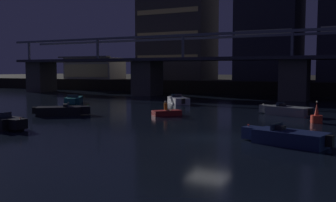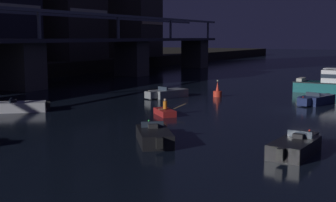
% 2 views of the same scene
% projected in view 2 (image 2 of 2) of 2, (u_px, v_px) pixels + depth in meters
% --- Properties ---
extents(ground_plane, '(400.00, 400.00, 0.00)m').
position_uv_depth(ground_plane, '(304.00, 111.00, 39.33)').
color(ground_plane, black).
extents(river_bridge, '(98.96, 6.40, 9.38)m').
position_uv_depth(river_bridge, '(22.00, 55.00, 54.66)').
color(river_bridge, '#4C4944').
rests_on(river_bridge, ground).
extents(cabin_cruiser_near_left, '(2.77, 9.16, 2.79)m').
position_uv_depth(cabin_cruiser_near_left, '(335.00, 84.00, 51.73)').
color(cabin_cruiser_near_left, '#196066').
rests_on(cabin_cruiser_near_left, ground).
extents(speedboat_near_center, '(5.19, 2.75, 1.16)m').
position_uv_depth(speedboat_near_center, '(316.00, 100.00, 43.34)').
color(speedboat_near_center, '#19234C').
rests_on(speedboat_near_center, ground).
extents(speedboat_near_right, '(5.22, 2.07, 1.16)m').
position_uv_depth(speedboat_near_right, '(296.00, 147.00, 24.81)').
color(speedboat_near_right, black).
rests_on(speedboat_near_right, ground).
extents(speedboat_mid_left, '(4.64, 4.08, 1.16)m').
position_uv_depth(speedboat_mid_left, '(154.00, 136.00, 27.55)').
color(speedboat_mid_left, black).
rests_on(speedboat_mid_left, ground).
extents(speedboat_mid_center, '(5.12, 3.00, 1.16)m').
position_uv_depth(speedboat_mid_center, '(167.00, 93.00, 48.13)').
color(speedboat_mid_center, gray).
rests_on(speedboat_mid_center, ground).
extents(speedboat_mid_right, '(4.21, 4.55, 1.16)m').
position_uv_depth(speedboat_mid_right, '(19.00, 107.00, 39.01)').
color(speedboat_mid_right, silver).
rests_on(speedboat_mid_right, ground).
extents(channel_buoy, '(0.90, 0.90, 1.76)m').
position_uv_depth(channel_buoy, '(217.00, 92.00, 48.70)').
color(channel_buoy, red).
rests_on(channel_buoy, ground).
extents(dinghy_with_paddler, '(2.64, 2.67, 1.36)m').
position_uv_depth(dinghy_with_paddler, '(165.00, 112.00, 37.19)').
color(dinghy_with_paddler, maroon).
rests_on(dinghy_with_paddler, ground).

